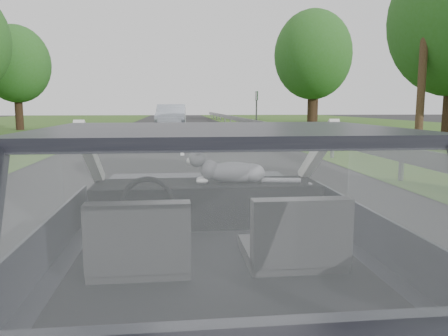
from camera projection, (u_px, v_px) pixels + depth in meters
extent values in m
cube|color=black|center=(214.00, 247.00, 2.55)|extent=(1.80, 4.00, 1.45)
cube|color=black|center=(206.00, 203.00, 3.15)|extent=(1.58, 0.45, 0.30)
cube|color=black|center=(140.00, 239.00, 2.20)|extent=(0.50, 0.72, 0.42)
cube|color=black|center=(295.00, 234.00, 2.28)|extent=(0.50, 0.72, 0.42)
torus|color=black|center=(148.00, 204.00, 2.80)|extent=(0.36, 0.36, 0.04)
ellipsoid|color=gray|center=(234.00, 171.00, 3.10)|extent=(0.59, 0.22, 0.26)
cube|color=gray|center=(329.00, 139.00, 12.88)|extent=(0.05, 90.00, 0.32)
imported|color=silver|center=(171.00, 117.00, 27.00)|extent=(2.14, 5.03, 1.63)
cube|color=#1E632D|center=(256.00, 110.00, 29.11)|extent=(0.13, 1.00, 2.48)
cylinder|color=brown|center=(425.00, 32.00, 13.59)|extent=(0.32, 0.32, 7.66)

